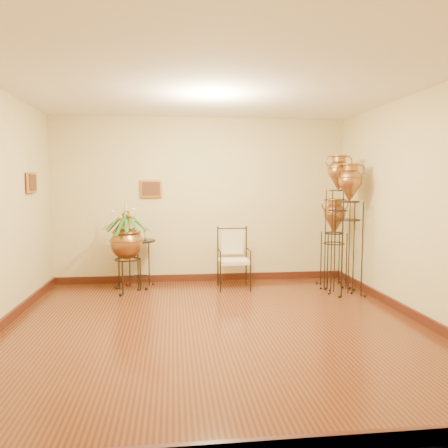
{
  "coord_description": "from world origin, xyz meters",
  "views": [
    {
      "loc": [
        -0.49,
        -4.99,
        1.69
      ],
      "look_at": [
        0.25,
        1.3,
        1.1
      ],
      "focal_mm": 35.0,
      "sensor_mm": 36.0,
      "label": 1
    }
  ],
  "objects": [
    {
      "name": "armchair",
      "position": [
        0.47,
        1.85,
        0.49
      ],
      "size": [
        0.55,
        0.51,
        0.97
      ],
      "rotation": [
        0.0,
        0.0,
        -0.01
      ],
      "color": "black",
      "rests_on": "ground"
    },
    {
      "name": "amphora_mid",
      "position": [
        2.15,
        1.3,
        1.02
      ],
      "size": [
        0.5,
        0.5,
        2.01
      ],
      "rotation": [
        0.0,
        0.0,
        0.11
      ],
      "color": "black",
      "rests_on": "ground"
    },
    {
      "name": "side_table",
      "position": [
        -1.05,
        2.15,
        0.41
      ],
      "size": [
        0.64,
        0.64,
        0.98
      ],
      "rotation": [
        0.0,
        0.0,
        0.22
      ],
      "color": "black",
      "rests_on": "ground"
    },
    {
      "name": "amphora_tall",
      "position": [
        2.04,
        1.48,
        1.09
      ],
      "size": [
        0.47,
        0.47,
        2.14
      ],
      "rotation": [
        0.0,
        0.0,
        -0.12
      ],
      "color": "black",
      "rests_on": "ground"
    },
    {
      "name": "amphora_short",
      "position": [
        2.12,
        1.81,
        0.73
      ],
      "size": [
        0.46,
        0.46,
        1.48
      ],
      "rotation": [
        0.0,
        0.0,
        0.04
      ],
      "color": "black",
      "rests_on": "ground"
    },
    {
      "name": "room_shell",
      "position": [
        -0.01,
        0.01,
        1.73
      ],
      "size": [
        5.02,
        5.02,
        2.81
      ],
      "color": "beige",
      "rests_on": "ground"
    },
    {
      "name": "planter_urn",
      "position": [
        -1.21,
        1.86,
        0.83
      ],
      "size": [
        0.94,
        0.94,
        1.48
      ],
      "rotation": [
        0.0,
        0.0,
        0.21
      ],
      "color": "black",
      "rests_on": "ground"
    },
    {
      "name": "ground",
      "position": [
        0.0,
        0.0,
        0.0
      ],
      "size": [
        5.0,
        5.0,
        0.0
      ],
      "primitive_type": "plane",
      "color": "brown",
      "rests_on": "ground"
    }
  ]
}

